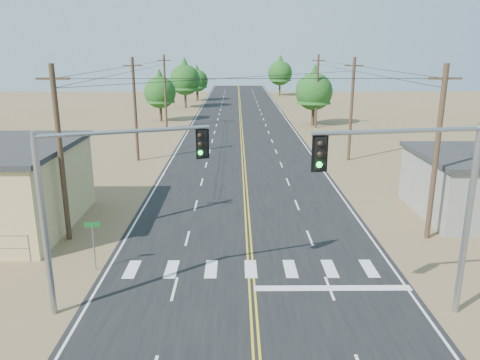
{
  "coord_description": "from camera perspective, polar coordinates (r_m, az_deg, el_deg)",
  "views": [
    {
      "loc": [
        -0.72,
        -13.49,
        10.73
      ],
      "look_at": [
        -0.51,
        12.23,
        3.5
      ],
      "focal_mm": 35.0,
      "sensor_mm": 36.0,
      "label": 1
    }
  ],
  "objects": [
    {
      "name": "tree_right_mid",
      "position": [
        97.3,
        7.96,
        11.42
      ],
      "size": [
        3.64,
        3.64,
        6.07
      ],
      "color": "#3F2D1E",
      "rests_on": "ground"
    },
    {
      "name": "utility_pole_right_near",
      "position": [
        28.41,
        22.83,
        3.07
      ],
      "size": [
        1.8,
        0.3,
        10.0
      ],
      "color": "#4C3826",
      "rests_on": "ground"
    },
    {
      "name": "tree_left_near",
      "position": [
        72.88,
        -9.75,
        10.87
      ],
      "size": [
        4.78,
        4.78,
        7.96
      ],
      "color": "#3F2D1E",
      "rests_on": "ground"
    },
    {
      "name": "signal_mast_left",
      "position": [
        19.81,
        -17.31,
        -1.0
      ],
      "size": [
        6.67,
        2.52,
        7.74
      ],
      "rotation": [
        0.0,
        0.0,
        0.34
      ],
      "color": "gray",
      "rests_on": "ground"
    },
    {
      "name": "road",
      "position": [
        44.8,
        0.46,
        1.86
      ],
      "size": [
        15.0,
        200.0,
        0.02
      ],
      "primitive_type": "cube",
      "color": "black",
      "rests_on": "ground"
    },
    {
      "name": "street_sign",
      "position": [
        24.36,
        -17.46,
        -6.8
      ],
      "size": [
        0.76,
        0.1,
        2.55
      ],
      "rotation": [
        0.0,
        0.0,
        0.1
      ],
      "color": "gray",
      "rests_on": "ground"
    },
    {
      "name": "signal_mast_right",
      "position": [
        19.41,
        21.79,
        -1.24
      ],
      "size": [
        6.73,
        1.46,
        8.04
      ],
      "rotation": [
        0.0,
        0.0,
        0.16
      ],
      "color": "gray",
      "rests_on": "ground"
    },
    {
      "name": "utility_pole_right_far",
      "position": [
        66.68,
        9.37,
        10.67
      ],
      "size": [
        1.8,
        0.3,
        10.0
      ],
      "color": "#4C3826",
      "rests_on": "ground"
    },
    {
      "name": "tree_left_far",
      "position": [
        101.62,
        -5.27,
        12.23
      ],
      "size": [
        4.61,
        4.61,
        7.68
      ],
      "color": "#3F2D1E",
      "rests_on": "ground"
    },
    {
      "name": "utility_pole_left_far",
      "position": [
        66.45,
        -9.1,
        10.67
      ],
      "size": [
        1.8,
        0.3,
        10.0
      ],
      "color": "#4C3826",
      "rests_on": "ground"
    },
    {
      "name": "utility_pole_left_mid",
      "position": [
        46.87,
        -12.66,
        8.45
      ],
      "size": [
        1.8,
        0.3,
        10.0
      ],
      "color": "#4C3826",
      "rests_on": "ground"
    },
    {
      "name": "utility_pole_left_near",
      "position": [
        27.87,
        -21.04,
        3.03
      ],
      "size": [
        1.8,
        0.3,
        10.0
      ],
      "color": "#4C3826",
      "rests_on": "ground"
    },
    {
      "name": "tree_left_mid",
      "position": [
        89.57,
        -6.75,
        12.4
      ],
      "size": [
        5.62,
        5.62,
        9.37
      ],
      "color": "#3F2D1E",
      "rests_on": "ground"
    },
    {
      "name": "tree_right_near",
      "position": [
        68.65,
        9.03,
        11.03
      ],
      "size": [
        5.27,
        5.27,
        8.78
      ],
      "color": "#3F2D1E",
      "rests_on": "ground"
    },
    {
      "name": "utility_pole_right_mid",
      "position": [
        47.19,
        13.43,
        8.45
      ],
      "size": [
        1.8,
        0.3,
        10.0
      ],
      "color": "#4C3826",
      "rests_on": "ground"
    },
    {
      "name": "tree_right_far",
      "position": [
        113.08,
        4.91,
        13.15
      ],
      "size": [
        5.69,
        5.69,
        9.49
      ],
      "color": "#3F2D1E",
      "rests_on": "ground"
    }
  ]
}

